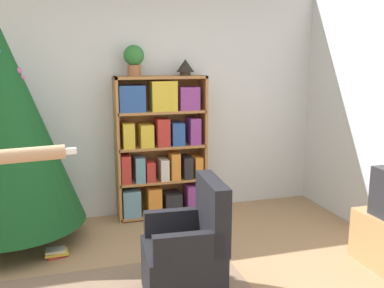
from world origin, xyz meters
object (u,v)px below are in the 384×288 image
(christmas_tree, at_px, (4,124))
(potted_plant, at_px, (134,58))
(armchair, at_px, (188,258))
(table_lamp, at_px, (185,66))
(bookshelf, at_px, (161,148))

(christmas_tree, height_order, potted_plant, christmas_tree)
(armchair, distance_m, table_lamp, 2.28)
(potted_plant, distance_m, table_lamp, 0.57)
(christmas_tree, distance_m, potted_plant, 1.46)
(bookshelf, bearing_deg, christmas_tree, -167.60)
(potted_plant, xyz_separation_m, table_lamp, (0.57, 0.00, -0.09))
(christmas_tree, xyz_separation_m, table_lamp, (1.85, 0.35, 0.51))
(bookshelf, bearing_deg, table_lamp, 1.87)
(bookshelf, relative_size, armchair, 1.74)
(potted_plant, bearing_deg, armchair, -87.09)
(christmas_tree, relative_size, table_lamp, 11.11)
(bookshelf, xyz_separation_m, christmas_tree, (-1.56, -0.34, 0.39))
(bookshelf, distance_m, armchair, 1.82)
(armchair, bearing_deg, potted_plant, -173.44)
(christmas_tree, bearing_deg, potted_plant, 15.38)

